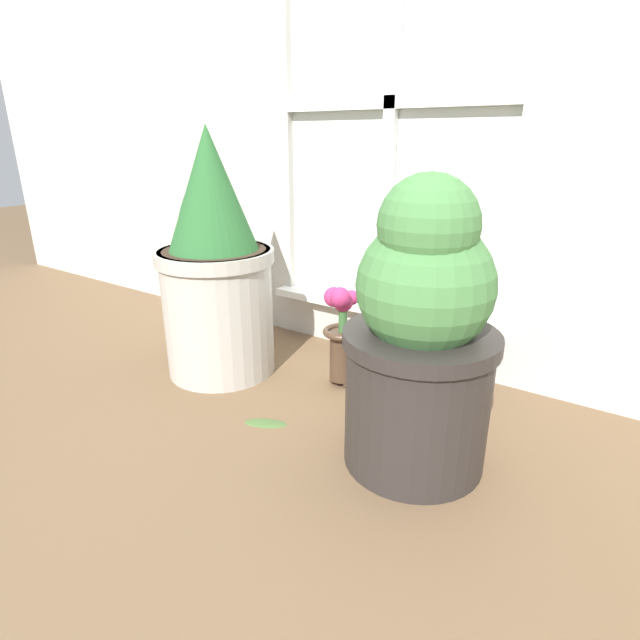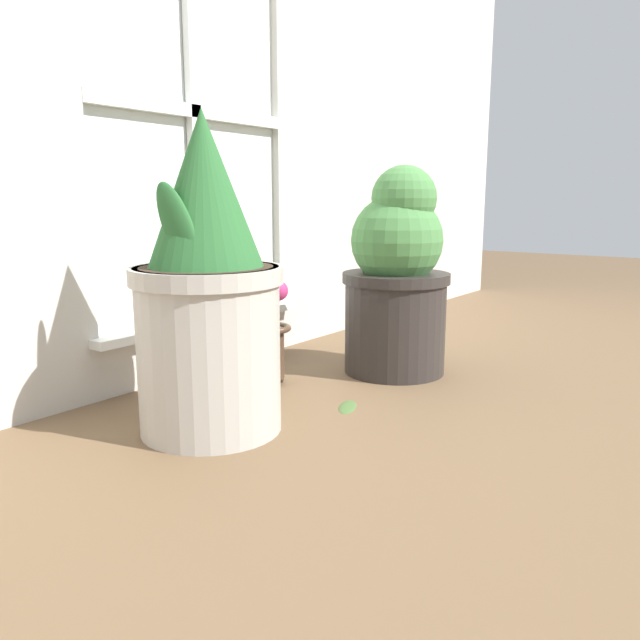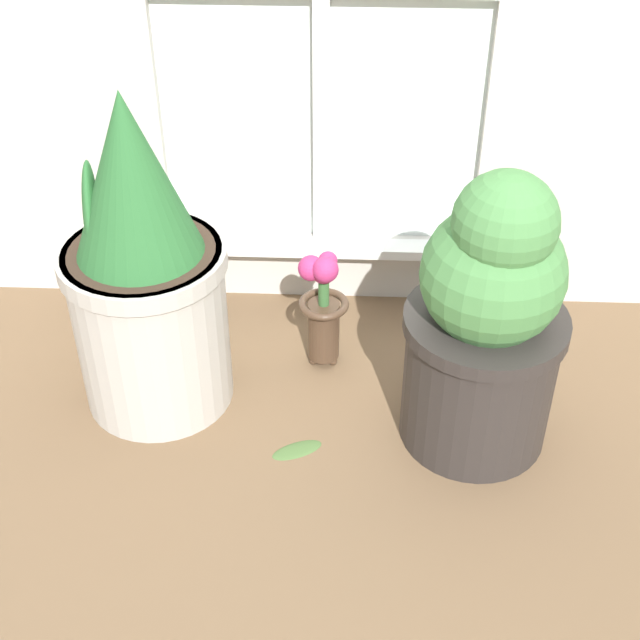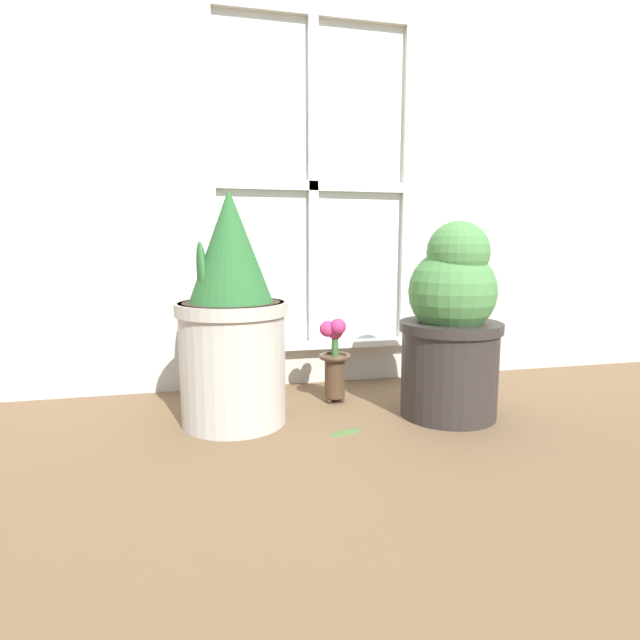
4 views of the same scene
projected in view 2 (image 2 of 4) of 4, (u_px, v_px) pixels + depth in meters
name	position (u px, v px, depth m)	size (l,w,h in m)	color
ground_plane	(373.00, 409.00, 1.59)	(10.00, 10.00, 0.00)	brown
potted_plant_left	(207.00, 292.00, 1.39)	(0.34, 0.34, 0.72)	#B7B2A8
potted_plant_right	(397.00, 277.00, 1.88)	(0.32, 0.32, 0.63)	#2D2826
flower_vase	(271.00, 328.00, 1.77)	(0.11, 0.11, 0.30)	#473323
fallen_leaf	(348.00, 406.00, 1.60)	(0.12, 0.09, 0.01)	#476633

